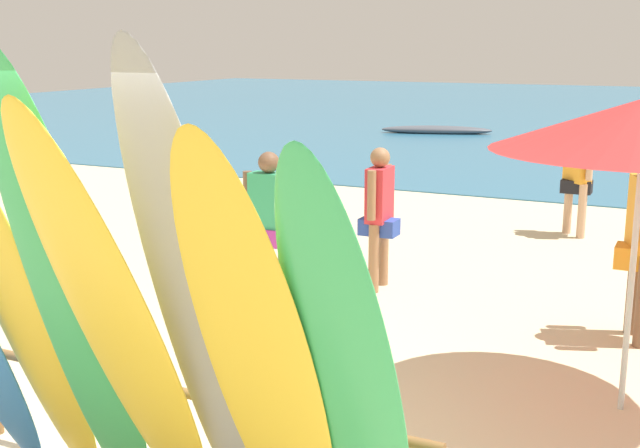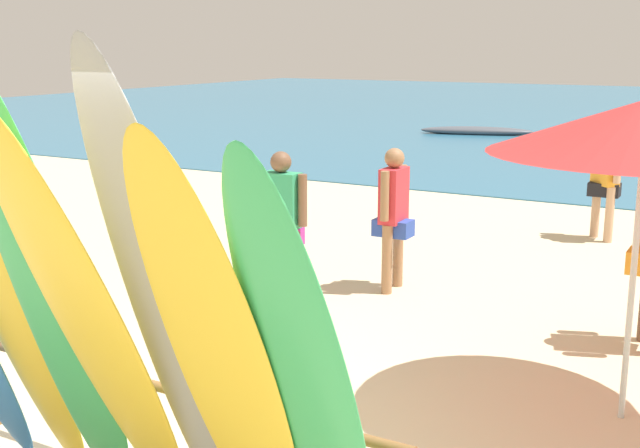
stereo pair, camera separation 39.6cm
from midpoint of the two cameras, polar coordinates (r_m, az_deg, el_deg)
name	(u,v)px [view 1 (the left image)]	position (r m, az deg, el deg)	size (l,w,h in m)	color
ground	(564,169)	(18.02, 16.13, 3.72)	(60.00, 60.00, 0.00)	beige
ocean_water	(632,112)	(33.86, 20.71, 7.34)	(60.00, 40.00, 0.02)	teal
surfboard_rack	(183,407)	(5.05, -11.83, -12.48)	(3.21, 0.07, 0.63)	brown
surfboard_yellow_2	(21,312)	(4.78, -22.45, -5.75)	(0.47, 0.07, 2.51)	yellow
surfboard_green_3	(74,303)	(4.40, -19.35, -5.29)	(0.49, 0.06, 2.78)	#38B266
surfboard_yellow_4	(121,336)	(4.18, -16.42, -7.54)	(0.56, 0.08, 2.63)	yellow
surfboard_grey_5	(202,318)	(3.95, -11.11, -6.53)	(0.49, 0.07, 2.81)	#999EA3
surfboard_yellow_6	(263,371)	(3.75, -7.12, -10.23)	(0.57, 0.06, 2.51)	yellow
surfboard_green_7	(350,389)	(3.60, -1.07, -11.53)	(0.48, 0.08, 2.44)	#38B266
beachgoer_strolling	(379,208)	(8.69, 2.88, 1.09)	(0.40, 0.58, 1.54)	#9E704C
beachgoer_photographing	(269,217)	(8.25, -4.93, 0.51)	(0.59, 0.25, 1.56)	brown
beachgoer_by_water	(577,172)	(11.62, 16.67, 3.52)	(0.44, 0.44, 1.55)	tan
distant_boat	(436,130)	(24.27, 7.70, 6.54)	(3.26, 1.48, 0.26)	#4C515B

